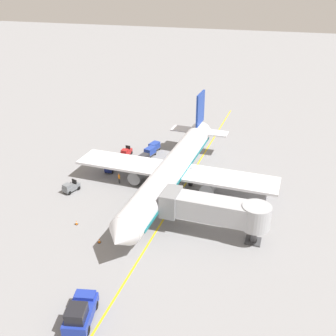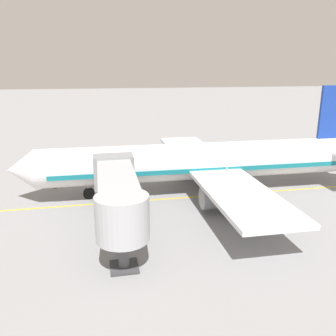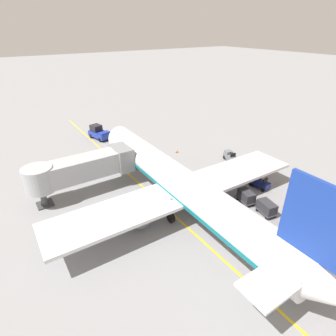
{
  "view_description": "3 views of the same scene",
  "coord_description": "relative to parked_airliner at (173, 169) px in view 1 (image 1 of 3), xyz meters",
  "views": [
    {
      "loc": [
        -13.73,
        46.87,
        27.77
      ],
      "look_at": [
        1.92,
        0.57,
        3.58
      ],
      "focal_mm": 40.86,
      "sensor_mm": 36.0,
      "label": 1
    },
    {
      "loc": [
        -31.47,
        10.22,
        12.31
      ],
      "look_at": [
        2.66,
        3.33,
        2.37
      ],
      "focal_mm": 37.39,
      "sensor_mm": 36.0,
      "label": 2
    },
    {
      "loc": [
        -14.04,
        -20.97,
        18.8
      ],
      "look_at": [
        2.95,
        4.63,
        2.63
      ],
      "focal_mm": 29.09,
      "sensor_mm": 36.0,
      "label": 3
    }
  ],
  "objects": [
    {
      "name": "ground_plane",
      "position": [
        -1.41,
        0.04,
        -3.19
      ],
      "size": [
        400.0,
        400.0,
        0.0
      ],
      "primitive_type": "plane",
      "color": "gray"
    },
    {
      "name": "gate_lead_in_line",
      "position": [
        -1.41,
        0.04,
        -3.18
      ],
      "size": [
        0.24,
        80.0,
        0.01
      ],
      "primitive_type": "cube",
      "color": "gold",
      "rests_on": "ground"
    },
    {
      "name": "parked_airliner",
      "position": [
        0.0,
        0.0,
        0.0
      ],
      "size": [
        30.06,
        37.24,
        10.63
      ],
      "color": "silver",
      "rests_on": "ground"
    },
    {
      "name": "jet_bridge",
      "position": [
        -8.1,
        9.1,
        0.27
      ],
      "size": [
        12.88,
        3.5,
        4.98
      ],
      "color": "#A8AAAF",
      "rests_on": "ground"
    },
    {
      "name": "pushback_tractor",
      "position": [
        0.25,
        25.91,
        -2.09
      ],
      "size": [
        3.18,
        4.8,
        2.4
      ],
      "color": "#1E339E",
      "rests_on": "ground"
    },
    {
      "name": "baggage_tug_lead",
      "position": [
        11.29,
        -8.48,
        -2.47
      ],
      "size": [
        1.31,
        2.51,
        1.62
      ],
      "color": "#B21E1E",
      "rests_on": "ground"
    },
    {
      "name": "baggage_tug_trailing",
      "position": [
        13.74,
        5.58,
        -2.47
      ],
      "size": [
        1.87,
        2.74,
        1.62
      ],
      "color": "slate",
      "rests_on": "ground"
    },
    {
      "name": "baggage_tug_spare",
      "position": [
        11.21,
        -2.19,
        -2.47
      ],
      "size": [
        1.52,
        2.61,
        1.62
      ],
      "color": "navy",
      "rests_on": "ground"
    },
    {
      "name": "baggage_cart_front",
      "position": [
        7.05,
        -3.69,
        -2.24
      ],
      "size": [
        1.74,
        2.98,
        1.58
      ],
      "color": "#4C4C51",
      "rests_on": "ground"
    },
    {
      "name": "baggage_cart_second_in_train",
      "position": [
        7.26,
        -6.5,
        -2.24
      ],
      "size": [
        1.74,
        2.98,
        1.58
      ],
      "color": "#4C4C51",
      "rests_on": "ground"
    },
    {
      "name": "baggage_cart_third_in_train",
      "position": [
        7.3,
        -9.74,
        -2.24
      ],
      "size": [
        1.74,
        2.98,
        1.58
      ],
      "color": "#4C4C51",
      "rests_on": "ground"
    },
    {
      "name": "baggage_cart_tail_end",
      "position": [
        7.36,
        -12.01,
        -2.24
      ],
      "size": [
        1.74,
        2.98,
        1.58
      ],
      "color": "#4C4C51",
      "rests_on": "ground"
    },
    {
      "name": "ground_crew_wing_walker",
      "position": [
        8.14,
        1.06,
        -2.23
      ],
      "size": [
        0.51,
        0.63,
        1.69
      ],
      "color": "#232328",
      "rests_on": "ground"
    },
    {
      "name": "safety_cone_nose_left",
      "position": [
        4.14,
        15.07,
        -2.9
      ],
      "size": [
        0.36,
        0.36,
        0.59
      ],
      "color": "black",
      "rests_on": "ground"
    },
    {
      "name": "safety_cone_nose_right",
      "position": [
        8.63,
        12.68,
        -2.9
      ],
      "size": [
        0.36,
        0.36,
        0.59
      ],
      "color": "black",
      "rests_on": "ground"
    }
  ]
}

